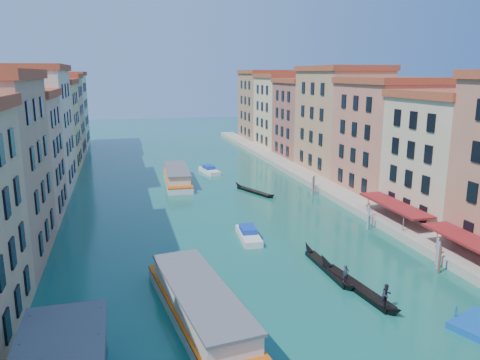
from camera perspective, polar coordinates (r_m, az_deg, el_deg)
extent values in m
cube|color=tan|center=(69.67, -26.13, 2.20)|extent=(12.00, 14.00, 16.50)
cube|color=maroon|center=(68.79, -26.86, 9.37)|extent=(12.80, 14.40, 1.00)
cube|color=#C4B49C|center=(85.01, -24.18, 5.28)|extent=(12.00, 18.00, 20.00)
cube|color=maroon|center=(84.47, -24.85, 12.35)|extent=(12.80, 18.40, 1.00)
cube|color=tan|center=(101.84, -22.60, 5.79)|extent=(12.00, 16.00, 17.50)
cube|color=maroon|center=(101.27, -23.06, 10.98)|extent=(12.80, 16.40, 1.00)
cube|color=tan|center=(117.08, -21.62, 6.92)|extent=(12.00, 15.00, 18.50)
cube|color=maroon|center=(116.63, -22.02, 11.68)|extent=(12.80, 15.40, 1.00)
cube|color=beige|center=(132.90, -20.83, 7.70)|extent=(12.00, 17.00, 19.00)
cube|color=maroon|center=(132.52, -21.18, 12.00)|extent=(12.80, 17.40, 1.00)
cube|color=tan|center=(67.07, 24.28, 2.01)|extent=(12.00, 14.00, 16.50)
cube|color=maroon|center=(66.15, 24.98, 9.46)|extent=(12.80, 14.40, 1.00)
cube|color=#BA6750|center=(79.02, 17.59, 4.58)|extent=(12.00, 16.00, 18.00)
cube|color=maroon|center=(78.32, 18.06, 11.47)|extent=(12.80, 16.40, 1.00)
cube|color=#B27C54|center=(93.62, 12.13, 6.72)|extent=(12.00, 18.00, 20.00)
cube|color=maroon|center=(93.14, 12.44, 13.15)|extent=(12.80, 18.40, 1.00)
cube|color=#955244|center=(108.68, 8.21, 7.03)|extent=(12.00, 15.00, 17.50)
cube|color=maroon|center=(108.15, 8.37, 11.91)|extent=(12.80, 15.40, 1.00)
cube|color=#D2B07F|center=(123.01, 5.42, 8.01)|extent=(12.00, 16.00, 18.50)
cube|color=maroon|center=(122.58, 5.52, 12.55)|extent=(12.80, 16.40, 1.00)
cube|color=#9C6B4A|center=(138.56, 3.09, 8.79)|extent=(12.00, 17.00, 19.50)
cube|color=maroon|center=(138.21, 3.14, 13.04)|extent=(12.80, 17.40, 1.00)
cube|color=#A39683|center=(86.43, 8.85, -0.03)|extent=(4.00, 140.00, 1.00)
cylinder|color=#5D5D5F|center=(55.27, 22.82, -7.27)|extent=(0.12, 0.12, 3.00)
cube|color=maroon|center=(63.67, 18.34, -2.89)|extent=(3.20, 12.60, 0.25)
cylinder|color=#5D5D5F|center=(60.00, 19.26, -5.41)|extent=(0.12, 0.12, 3.00)
cylinder|color=#5D5D5F|center=(66.79, 15.30, -3.30)|extent=(0.12, 0.12, 3.00)
cylinder|color=brown|center=(51.35, 23.15, -9.07)|extent=(0.24, 0.24, 3.20)
cylinder|color=brown|center=(52.43, 23.01, -8.60)|extent=(0.24, 0.24, 3.20)
cylinder|color=brown|center=(53.51, 22.88, -8.16)|extent=(0.24, 0.24, 3.20)
cylinder|color=brown|center=(62.26, 15.35, -4.67)|extent=(0.24, 0.24, 3.20)
cylinder|color=brown|center=(63.37, 15.38, -4.36)|extent=(0.24, 0.24, 3.20)
cylinder|color=brown|center=(64.49, 15.40, -4.07)|extent=(0.24, 0.24, 3.20)
cylinder|color=brown|center=(77.75, 8.81, -0.87)|extent=(0.24, 0.24, 3.20)
cylinder|color=brown|center=(78.87, 8.93, -0.68)|extent=(0.24, 0.24, 3.20)
cylinder|color=brown|center=(80.00, 9.04, -0.49)|extent=(0.24, 0.24, 3.20)
cube|color=silver|center=(39.37, -4.83, -16.00)|extent=(6.99, 20.19, 1.19)
cube|color=silver|center=(38.77, -4.86, -14.34)|extent=(5.98, 16.20, 1.58)
cube|color=#5D5D5F|center=(38.35, -4.89, -13.09)|extent=(6.34, 16.73, 0.25)
cube|color=#D9560C|center=(39.11, -4.84, -15.31)|extent=(7.04, 20.20, 0.25)
cube|color=silver|center=(86.46, -7.68, 0.05)|extent=(5.12, 18.65, 1.11)
cube|color=silver|center=(86.21, -7.70, 0.83)|extent=(4.46, 14.94, 1.48)
cube|color=#5D5D5F|center=(86.03, -7.72, 1.40)|extent=(4.77, 15.41, 0.23)
cube|color=#D9560C|center=(86.35, -7.69, 0.38)|extent=(5.17, 18.65, 0.23)
cube|color=black|center=(49.17, 10.62, -10.55)|extent=(1.25, 8.91, 0.44)
cone|color=black|center=(53.15, 8.29, -8.19)|extent=(0.92, 2.00, 1.66)
cone|color=black|center=(45.09, 13.45, -12.54)|extent=(0.92, 1.66, 1.46)
imported|color=#262A32|center=(45.72, 12.77, -11.10)|extent=(0.63, 0.42, 1.70)
cube|color=black|center=(45.78, 14.01, -12.52)|extent=(2.42, 9.88, 0.49)
cone|color=black|center=(49.71, 10.35, -9.72)|extent=(1.25, 2.29, 1.83)
cone|color=black|center=(41.86, 18.50, -14.89)|extent=(1.20, 1.92, 1.61)
imported|color=#27212B|center=(42.38, 17.43, -13.20)|extent=(1.00, 0.82, 1.88)
cube|color=black|center=(78.44, 1.75, -1.43)|extent=(4.16, 7.96, 0.41)
cone|color=black|center=(81.84, -0.28, -0.57)|extent=(1.48, 2.01, 1.54)
cone|color=black|center=(75.02, 3.97, -1.92)|extent=(1.35, 1.72, 1.35)
cube|color=silver|center=(56.95, 1.06, -6.82)|extent=(2.61, 6.88, 0.77)
cube|color=#143AA6|center=(57.17, 0.97, -6.03)|extent=(1.94, 3.01, 0.67)
cube|color=white|center=(94.19, -3.74, 1.10)|extent=(3.41, 7.15, 0.78)
cube|color=#143AA6|center=(94.50, -3.86, 1.56)|extent=(2.29, 3.22, 0.69)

